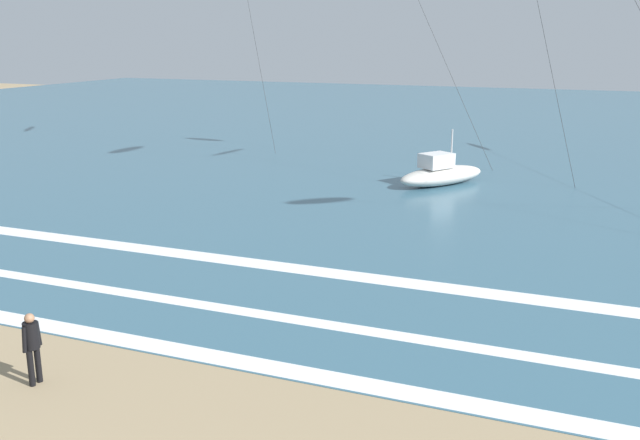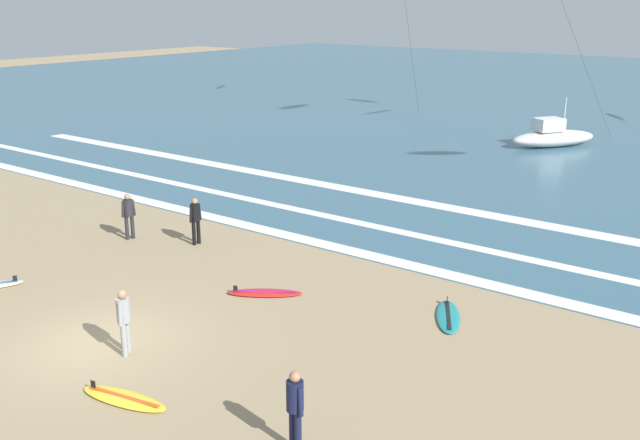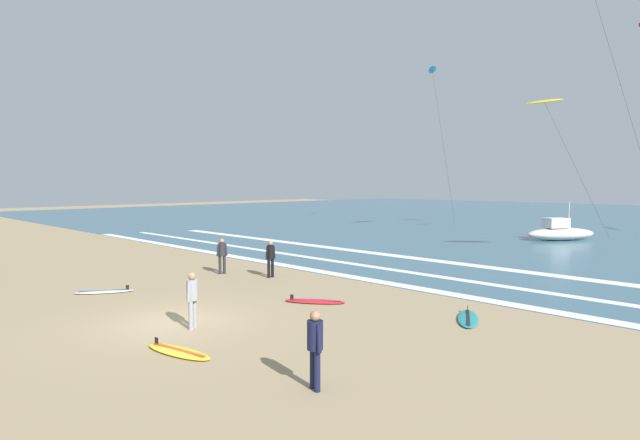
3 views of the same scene
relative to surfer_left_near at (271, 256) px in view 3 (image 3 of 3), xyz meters
name	(u,v)px [view 3 (image 3 of 3)]	position (x,y,z in m)	size (l,w,h in m)	color
ground_plane	(174,323)	(3.62, -6.62, -0.96)	(160.00, 160.00, 0.00)	#9E8763
wave_foam_shoreline	(397,285)	(4.88, 2.54, -0.94)	(57.13, 0.68, 0.01)	white
wave_foam_mid_break	(383,268)	(2.04, 5.27, -0.94)	(50.36, 0.54, 0.01)	white
wave_foam_outer_break	(490,268)	(5.55, 9.12, -0.94)	(54.52, 0.87, 0.01)	white
surfer_left_near	(271,256)	(0.00, 0.00, 0.00)	(0.32, 0.51, 1.60)	black
surfer_background_far	(222,253)	(-2.22, -0.99, 0.00)	(0.32, 0.51, 1.60)	#232328
surfer_left_far	(315,343)	(10.07, -7.12, 0.00)	(0.51, 0.32, 1.60)	#141938
surfer_foreground_main	(192,295)	(4.56, -6.57, 0.00)	(0.32, 0.49, 1.60)	gray
surfboard_right_spare	(468,318)	(9.57, -0.23, -0.91)	(1.57, 2.12, 0.25)	teal
surfboard_foreground_flat	(179,351)	(6.17, -7.93, -0.91)	(2.18, 0.99, 0.25)	yellow
surfboard_near_water	(315,301)	(4.73, -1.92, -0.91)	(2.06, 1.70, 0.25)	red
surfboard_left_pile	(104,292)	(-1.96, -6.41, -0.91)	(1.56, 2.12, 0.25)	beige
kite_yellow_high_right	(544,102)	(-0.60, 30.17, 9.89)	(7.42, 2.04, 11.12)	yellow
kite_cyan_mid_center	(433,71)	(-10.85, 29.02, 13.85)	(3.71, 3.11, 15.12)	#23A8C6
offshore_boat	(560,233)	(3.36, 23.82, -0.40)	(4.28, 5.28, 2.70)	beige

